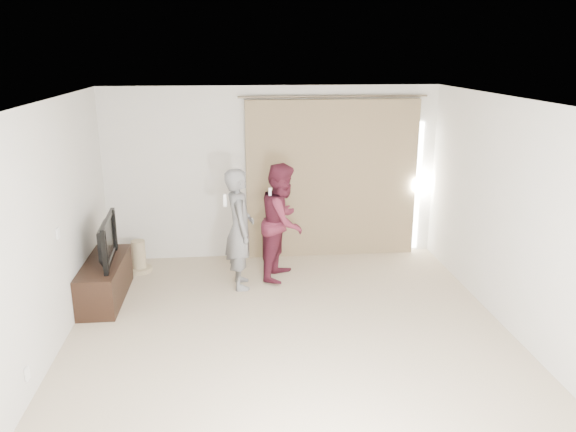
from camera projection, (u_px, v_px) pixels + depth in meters
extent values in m
plane|color=#CAB197|center=(292.00, 340.00, 6.21)|extent=(5.50, 5.50, 0.00)
cube|color=silver|center=(272.00, 173.00, 8.47)|extent=(5.00, 0.04, 2.60)
cube|color=silver|center=(43.00, 237.00, 5.61)|extent=(0.04, 5.50, 2.60)
cube|color=white|center=(58.00, 233.00, 6.02)|extent=(0.02, 0.08, 0.12)
cube|color=white|center=(27.00, 374.00, 5.03)|extent=(0.02, 0.08, 0.12)
cube|color=white|center=(292.00, 102.00, 5.47)|extent=(5.00, 5.50, 0.01)
cube|color=#8C7456|center=(332.00, 180.00, 8.51)|extent=(2.60, 0.10, 2.40)
cylinder|color=brown|center=(334.00, 96.00, 8.16)|extent=(2.80, 0.03, 0.03)
cube|color=white|center=(417.00, 187.00, 8.73)|extent=(0.08, 0.04, 2.00)
cube|color=black|center=(105.00, 280.00, 7.18)|extent=(0.46, 1.34, 0.51)
imported|color=black|center=(101.00, 240.00, 7.03)|extent=(0.20, 1.00, 0.57)
cylinder|color=tan|center=(140.00, 269.00, 8.15)|extent=(0.35, 0.35, 0.06)
cylinder|color=tan|center=(139.00, 254.00, 8.08)|extent=(0.19, 0.19, 0.41)
imported|color=slate|center=(240.00, 229.00, 7.43)|extent=(0.44, 0.63, 1.63)
cube|color=white|center=(225.00, 199.00, 7.20)|extent=(0.04, 0.04, 0.14)
cube|color=white|center=(225.00, 203.00, 7.44)|extent=(0.05, 0.05, 0.09)
imported|color=#5A1C2D|center=(283.00, 221.00, 7.75)|extent=(0.87, 0.97, 1.63)
cube|color=white|center=(270.00, 193.00, 7.51)|extent=(0.04, 0.04, 0.14)
cube|color=white|center=(269.00, 197.00, 7.75)|extent=(0.05, 0.05, 0.09)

